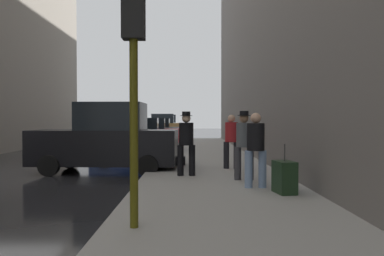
# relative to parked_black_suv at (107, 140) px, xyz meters

# --- Properties ---
(ground_plane) EXTENTS (120.00, 120.00, 0.00)m
(ground_plane) POSITION_rel_parked_black_suv_xyz_m (-2.65, -0.93, -1.03)
(ground_plane) COLOR black
(sidewalk) EXTENTS (4.00, 40.00, 0.15)m
(sidewalk) POSITION_rel_parked_black_suv_xyz_m (3.35, -0.93, -0.96)
(sidewalk) COLOR gray
(sidewalk) RESTS_ON ground_plane
(parked_black_suv) EXTENTS (4.67, 2.19, 2.25)m
(parked_black_suv) POSITION_rel_parked_black_suv_xyz_m (0.00, 0.00, 0.00)
(parked_black_suv) COLOR black
(parked_black_suv) RESTS_ON ground_plane
(parked_blue_sedan) EXTENTS (4.24, 2.14, 1.79)m
(parked_blue_sedan) POSITION_rel_parked_black_suv_xyz_m (0.00, 6.60, -0.18)
(parked_blue_sedan) COLOR navy
(parked_blue_sedan) RESTS_ON ground_plane
(parked_red_hatchback) EXTENTS (4.25, 2.16, 1.79)m
(parked_red_hatchback) POSITION_rel_parked_black_suv_xyz_m (0.00, 11.97, -0.18)
(parked_red_hatchback) COLOR #B2191E
(parked_red_hatchback) RESTS_ON ground_plane
(parked_gray_coupe) EXTENTS (4.21, 2.07, 1.79)m
(parked_gray_coupe) POSITION_rel_parked_black_suv_xyz_m (0.00, 17.77, -0.18)
(parked_gray_coupe) COLOR slate
(parked_gray_coupe) RESTS_ON ground_plane
(parked_bronze_suv) EXTENTS (4.63, 2.13, 2.25)m
(parked_bronze_suv) POSITION_rel_parked_black_suv_xyz_m (0.00, 23.74, 0.00)
(parked_bronze_suv) COLOR brown
(parked_bronze_suv) RESTS_ON ground_plane
(parked_white_van) EXTENTS (4.65, 2.17, 2.25)m
(parked_white_van) POSITION_rel_parked_black_suv_xyz_m (0.00, 29.71, 0.00)
(parked_white_van) COLOR silver
(parked_white_van) RESTS_ON ground_plane
(fire_hydrant) EXTENTS (0.42, 0.22, 0.70)m
(fire_hydrant) POSITION_rel_parked_black_suv_xyz_m (1.80, 5.20, -0.54)
(fire_hydrant) COLOR red
(fire_hydrant) RESTS_ON sidewalk
(traffic_light) EXTENTS (0.32, 0.32, 3.60)m
(traffic_light) POSITION_rel_parked_black_suv_xyz_m (1.85, -6.76, 1.73)
(traffic_light) COLOR #514C0F
(traffic_light) RESTS_ON sidewalk
(pedestrian_in_jeans) EXTENTS (0.51, 0.42, 1.71)m
(pedestrian_in_jeans) POSITION_rel_parked_black_suv_xyz_m (4.17, -3.64, 0.07)
(pedestrian_in_jeans) COLOR #728CB2
(pedestrian_in_jeans) RESTS_ON sidewalk
(pedestrian_with_beanie) EXTENTS (0.50, 0.40, 1.78)m
(pedestrian_with_beanie) POSITION_rel_parked_black_suv_xyz_m (4.07, -2.52, 0.10)
(pedestrian_with_beanie) COLOR #333338
(pedestrian_with_beanie) RESTS_ON sidewalk
(pedestrian_in_red_jacket) EXTENTS (0.52, 0.47, 1.71)m
(pedestrian_in_red_jacket) POSITION_rel_parked_black_suv_xyz_m (3.99, -0.31, 0.07)
(pedestrian_in_red_jacket) COLOR black
(pedestrian_in_red_jacket) RESTS_ON sidewalk
(pedestrian_with_fedora) EXTENTS (0.50, 0.41, 1.78)m
(pedestrian_with_fedora) POSITION_rel_parked_black_suv_xyz_m (2.57, -1.79, 0.10)
(pedestrian_with_fedora) COLOR black
(pedestrian_with_fedora) RESTS_ON sidewalk
(rolling_suitcase) EXTENTS (0.45, 0.61, 1.04)m
(rolling_suitcase) POSITION_rel_parked_black_suv_xyz_m (4.66, -4.29, -0.54)
(rolling_suitcase) COLOR black
(rolling_suitcase) RESTS_ON sidewalk
(duffel_bag) EXTENTS (0.32, 0.44, 0.28)m
(duffel_bag) POSITION_rel_parked_black_suv_xyz_m (2.36, 0.75, -0.74)
(duffel_bag) COLOR black
(duffel_bag) RESTS_ON sidewalk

